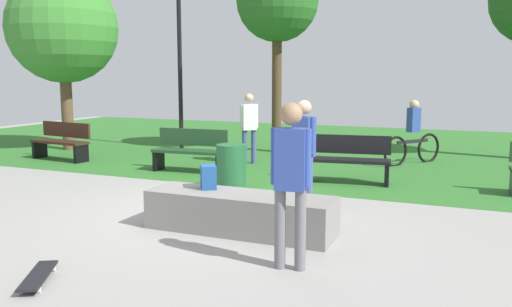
{
  "coord_description": "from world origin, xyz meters",
  "views": [
    {
      "loc": [
        3.63,
        -6.89,
        2.07
      ],
      "look_at": [
        0.8,
        -0.21,
        0.98
      ],
      "focal_mm": 36.99,
      "sensor_mm": 36.0,
      "label": 1
    }
  ],
  "objects_px": {
    "park_bench_far_right": "(190,149)",
    "pedestrian_with_backpack": "(249,122)",
    "skater_performing_trick": "(291,173)",
    "park_bench_far_left": "(348,158)",
    "skateboard_by_ledge": "(38,276)",
    "concrete_ledge": "(240,213)",
    "cyclist_on_bicycle": "(413,137)",
    "skater_watching": "(304,146)",
    "trash_bin": "(231,168)",
    "tree_tall_oak": "(277,2)",
    "park_bench_near_path": "(62,140)",
    "backpack_on_ledge": "(208,177)",
    "tree_leaning_ash": "(63,29)",
    "lamp_post": "(180,49)"
  },
  "relations": [
    {
      "from": "park_bench_far_right",
      "to": "pedestrian_with_backpack",
      "type": "distance_m",
      "value": 1.69
    },
    {
      "from": "skater_performing_trick",
      "to": "park_bench_far_left",
      "type": "height_order",
      "value": "skater_performing_trick"
    },
    {
      "from": "skateboard_by_ledge",
      "to": "skater_performing_trick",
      "type": "bearing_deg",
      "value": 30.95
    },
    {
      "from": "concrete_ledge",
      "to": "park_bench_far_left",
      "type": "distance_m",
      "value": 3.76
    },
    {
      "from": "skateboard_by_ledge",
      "to": "cyclist_on_bicycle",
      "type": "distance_m",
      "value": 9.18
    },
    {
      "from": "skater_watching",
      "to": "trash_bin",
      "type": "bearing_deg",
      "value": 158.13
    },
    {
      "from": "skater_performing_trick",
      "to": "skateboard_by_ledge",
      "type": "distance_m",
      "value": 2.76
    },
    {
      "from": "park_bench_far_left",
      "to": "tree_tall_oak",
      "type": "distance_m",
      "value": 5.5
    },
    {
      "from": "skater_watching",
      "to": "park_bench_near_path",
      "type": "height_order",
      "value": "skater_watching"
    },
    {
      "from": "backpack_on_ledge",
      "to": "pedestrian_with_backpack",
      "type": "distance_m",
      "value": 5.12
    },
    {
      "from": "concrete_ledge",
      "to": "tree_tall_oak",
      "type": "height_order",
      "value": "tree_tall_oak"
    },
    {
      "from": "skater_performing_trick",
      "to": "skater_watching",
      "type": "xyz_separation_m",
      "value": [
        -0.68,
        2.57,
        -0.07
      ]
    },
    {
      "from": "skateboard_by_ledge",
      "to": "trash_bin",
      "type": "bearing_deg",
      "value": 90.1
    },
    {
      "from": "park_bench_far_right",
      "to": "tree_tall_oak",
      "type": "height_order",
      "value": "tree_tall_oak"
    },
    {
      "from": "backpack_on_ledge",
      "to": "park_bench_far_right",
      "type": "bearing_deg",
      "value": -179.76
    },
    {
      "from": "skater_watching",
      "to": "pedestrian_with_backpack",
      "type": "xyz_separation_m",
      "value": [
        -2.44,
        3.44,
        -0.0
      ]
    },
    {
      "from": "park_bench_near_path",
      "to": "tree_tall_oak",
      "type": "bearing_deg",
      "value": 37.34
    },
    {
      "from": "skateboard_by_ledge",
      "to": "tree_leaning_ash",
      "type": "xyz_separation_m",
      "value": [
        -6.45,
        7.52,
        3.22
      ]
    },
    {
      "from": "backpack_on_ledge",
      "to": "skater_performing_trick",
      "type": "bearing_deg",
      "value": 21.11
    },
    {
      "from": "pedestrian_with_backpack",
      "to": "skater_watching",
      "type": "bearing_deg",
      "value": -54.69
    },
    {
      "from": "skateboard_by_ledge",
      "to": "cyclist_on_bicycle",
      "type": "bearing_deg",
      "value": 73.39
    },
    {
      "from": "cyclist_on_bicycle",
      "to": "park_bench_far_left",
      "type": "bearing_deg",
      "value": -107.99
    },
    {
      "from": "tree_leaning_ash",
      "to": "lamp_post",
      "type": "bearing_deg",
      "value": 26.65
    },
    {
      "from": "park_bench_far_left",
      "to": "cyclist_on_bicycle",
      "type": "relative_size",
      "value": 1.09
    },
    {
      "from": "park_bench_near_path",
      "to": "skater_watching",
      "type": "bearing_deg",
      "value": -17.51
    },
    {
      "from": "concrete_ledge",
      "to": "cyclist_on_bicycle",
      "type": "height_order",
      "value": "cyclist_on_bicycle"
    },
    {
      "from": "skateboard_by_ledge",
      "to": "lamp_post",
      "type": "distance_m",
      "value": 10.01
    },
    {
      "from": "park_bench_near_path",
      "to": "lamp_post",
      "type": "height_order",
      "value": "lamp_post"
    },
    {
      "from": "park_bench_far_right",
      "to": "trash_bin",
      "type": "xyz_separation_m",
      "value": [
        1.63,
        -1.39,
        -0.06
      ]
    },
    {
      "from": "concrete_ledge",
      "to": "trash_bin",
      "type": "relative_size",
      "value": 3.0
    },
    {
      "from": "lamp_post",
      "to": "tree_tall_oak",
      "type": "bearing_deg",
      "value": 9.45
    },
    {
      "from": "lamp_post",
      "to": "pedestrian_with_backpack",
      "type": "relative_size",
      "value": 2.8
    },
    {
      "from": "skater_watching",
      "to": "skateboard_by_ledge",
      "type": "relative_size",
      "value": 2.12
    },
    {
      "from": "tree_leaning_ash",
      "to": "skater_performing_trick",
      "type": "bearing_deg",
      "value": -35.58
    },
    {
      "from": "skater_watching",
      "to": "pedestrian_with_backpack",
      "type": "distance_m",
      "value": 4.22
    },
    {
      "from": "skater_performing_trick",
      "to": "skateboard_by_ledge",
      "type": "xyz_separation_m",
      "value": [
        -2.21,
        -1.33,
        -0.99
      ]
    },
    {
      "from": "tree_leaning_ash",
      "to": "park_bench_far_right",
      "type": "bearing_deg",
      "value": -18.6
    },
    {
      "from": "lamp_post",
      "to": "pedestrian_with_backpack",
      "type": "distance_m",
      "value": 3.64
    },
    {
      "from": "concrete_ledge",
      "to": "trash_bin",
      "type": "height_order",
      "value": "trash_bin"
    },
    {
      "from": "concrete_ledge",
      "to": "skater_watching",
      "type": "distance_m",
      "value": 1.76
    },
    {
      "from": "park_bench_far_left",
      "to": "trash_bin",
      "type": "bearing_deg",
      "value": -138.64
    },
    {
      "from": "park_bench_far_right",
      "to": "lamp_post",
      "type": "relative_size",
      "value": 0.36
    },
    {
      "from": "skateboard_by_ledge",
      "to": "lamp_post",
      "type": "xyz_separation_m",
      "value": [
        -3.67,
        8.92,
        2.69
      ]
    },
    {
      "from": "skater_watching",
      "to": "tree_leaning_ash",
      "type": "relative_size",
      "value": 0.35
    },
    {
      "from": "tree_tall_oak",
      "to": "pedestrian_with_backpack",
      "type": "height_order",
      "value": "tree_tall_oak"
    },
    {
      "from": "skater_performing_trick",
      "to": "skater_watching",
      "type": "height_order",
      "value": "skater_performing_trick"
    },
    {
      "from": "pedestrian_with_backpack",
      "to": "park_bench_near_path",
      "type": "bearing_deg",
      "value": -163.8
    },
    {
      "from": "park_bench_far_right",
      "to": "park_bench_far_left",
      "type": "bearing_deg",
      "value": 2.41
    },
    {
      "from": "backpack_on_ledge",
      "to": "skater_watching",
      "type": "xyz_separation_m",
      "value": [
        0.9,
        1.43,
        0.3
      ]
    },
    {
      "from": "park_bench_far_right",
      "to": "trash_bin",
      "type": "relative_size",
      "value": 1.93
    }
  ]
}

